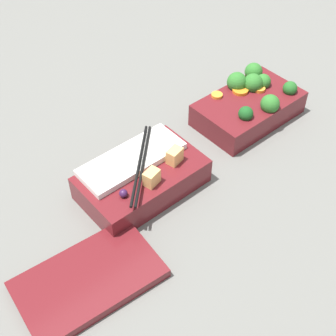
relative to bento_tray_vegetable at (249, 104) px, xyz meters
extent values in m
plane|color=slate|center=(0.15, 0.00, -0.03)|extent=(3.00, 3.00, 0.00)
cube|color=maroon|center=(0.01, 0.00, -0.01)|extent=(0.22, 0.13, 0.05)
sphere|color=#2D7028|center=(-0.03, -0.02, 0.03)|extent=(0.04, 0.04, 0.04)
sphere|color=#2D7028|center=(0.00, 0.05, 0.03)|extent=(0.04, 0.04, 0.04)
sphere|color=#2D7028|center=(-0.05, -0.01, 0.03)|extent=(0.03, 0.03, 0.03)
sphere|color=#236023|center=(-0.08, 0.04, 0.03)|extent=(0.03, 0.03, 0.03)
sphere|color=#2D7028|center=(-0.06, -0.05, 0.03)|extent=(0.04, 0.04, 0.04)
sphere|color=#19511E|center=(0.06, 0.04, 0.03)|extent=(0.03, 0.03, 0.03)
sphere|color=#2D7028|center=(0.00, -0.04, 0.03)|extent=(0.04, 0.04, 0.04)
cylinder|color=orange|center=(-0.03, -0.03, 0.02)|extent=(0.03, 0.03, 0.01)
cylinder|color=orange|center=(-0.03, 0.00, 0.02)|extent=(0.03, 0.03, 0.01)
cylinder|color=orange|center=(0.00, -0.03, 0.02)|extent=(0.04, 0.04, 0.01)
cylinder|color=orange|center=(0.05, -0.05, 0.02)|extent=(0.03, 0.03, 0.01)
cube|color=maroon|center=(0.30, 0.02, -0.01)|extent=(0.22, 0.13, 0.05)
cube|color=white|center=(0.30, -0.01, 0.02)|extent=(0.19, 0.08, 0.01)
cube|color=#EAB266|center=(0.24, 0.04, 0.03)|extent=(0.03, 0.03, 0.03)
cube|color=#EAB266|center=(0.31, 0.06, 0.03)|extent=(0.03, 0.03, 0.03)
sphere|color=#381942|center=(0.36, 0.05, 0.03)|extent=(0.01, 0.01, 0.01)
cylinder|color=black|center=(0.30, 0.02, 0.03)|extent=(0.14, 0.14, 0.01)
cylinder|color=black|center=(0.30, 0.02, 0.03)|extent=(0.14, 0.14, 0.01)
cube|color=maroon|center=(0.48, 0.12, -0.02)|extent=(0.23, 0.14, 0.02)
camera|label=1|loc=(0.63, 0.48, 0.60)|focal=50.00mm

